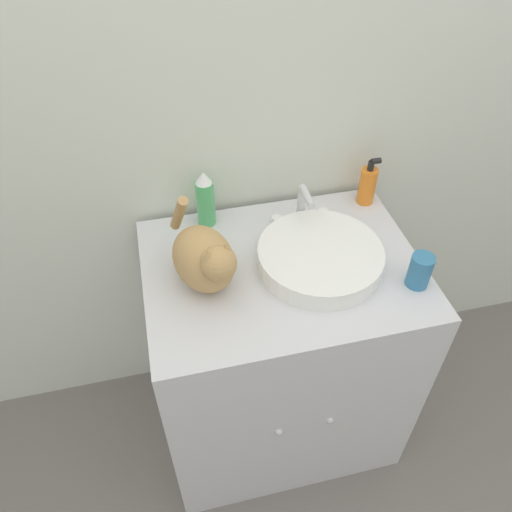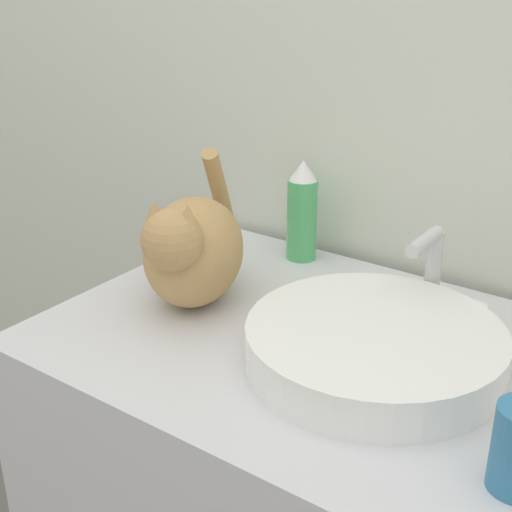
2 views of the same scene
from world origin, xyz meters
name	(u,v)px [view 2 (image 2 of 2)]	position (x,y,z in m)	size (l,w,h in m)	color
wall_back	(434,23)	(0.00, 0.63, 1.25)	(6.00, 0.05, 2.50)	silver
sink_basin	(374,346)	(0.10, 0.28, 0.86)	(0.35, 0.35, 0.06)	white
faucet	(430,277)	(0.10, 0.46, 0.90)	(0.18, 0.11, 0.15)	silver
cat	(192,248)	(-0.22, 0.28, 0.93)	(0.21, 0.31, 0.23)	tan
spray_bottle	(302,212)	(-0.18, 0.53, 0.92)	(0.05, 0.05, 0.19)	#4CB266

